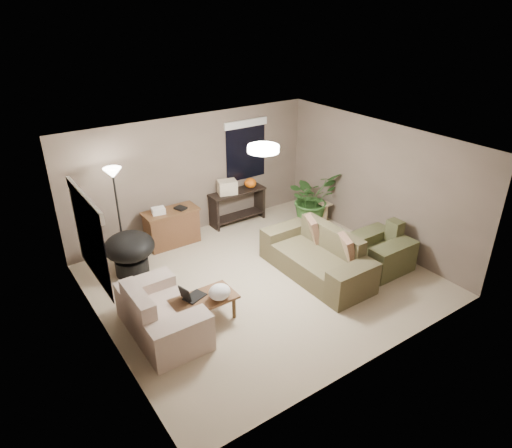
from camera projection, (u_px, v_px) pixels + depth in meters
room_shell at (263, 218)px, 7.62m from camera, size 5.50×5.50×5.50m
main_sofa at (318, 259)px, 8.26m from camera, size 0.95×2.20×0.85m
throw_pillows at (329, 238)px, 8.23m from camera, size 0.40×1.41×0.47m
loveseat at (160, 316)px, 6.78m from camera, size 0.90×1.60×0.85m
armchair at (380, 252)px, 8.49m from camera, size 0.95×1.00×0.85m
coffee_table at (204, 301)px, 7.01m from camera, size 1.00×0.55×0.42m
laptop at (190, 295)px, 6.94m from camera, size 0.41×0.32×0.24m
plastic_bag at (220, 292)px, 6.92m from camera, size 0.40×0.37×0.24m
desk at (172, 227)px, 9.23m from camera, size 1.10×0.50×0.75m
desk_papers at (163, 210)px, 8.96m from camera, size 0.71×0.30×0.12m
console_table at (237, 204)px, 10.13m from camera, size 1.30×0.40×0.75m
pumpkin at (250, 183)px, 10.12m from camera, size 0.30×0.30×0.22m
cardboard_box at (227, 187)px, 9.79m from camera, size 0.46×0.39×0.30m
papasan_chair at (130, 251)px, 8.20m from camera, size 1.12×1.12×0.80m
floor_lamp at (114, 185)px, 8.00m from camera, size 0.32×0.32×1.91m
ceiling_fixture at (263, 149)px, 7.09m from camera, size 0.50×0.50×0.10m
houseplant at (311, 203)px, 10.08m from camera, size 1.08×1.20×0.93m
cat_scratching_post at (325, 215)px, 10.12m from camera, size 0.32×0.32×0.50m
window_left at (87, 224)px, 6.21m from camera, size 0.05×1.56×1.33m
window_back at (246, 140)px, 9.87m from camera, size 1.06×0.05×1.33m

